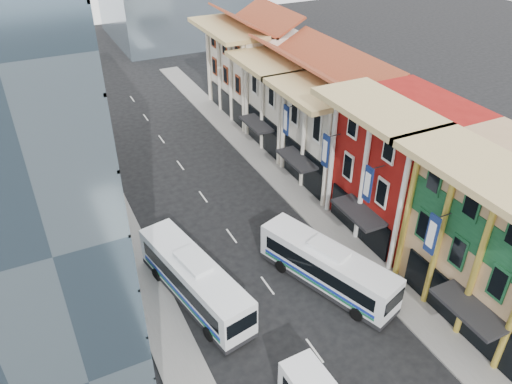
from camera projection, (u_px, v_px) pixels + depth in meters
sidewalk_right at (313, 211)px, 47.37m from camera, size 3.00×90.00×0.15m
sidewalk_left at (137, 263)px, 41.10m from camera, size 3.00×90.00×0.15m
shophouse_red at (404, 168)px, 42.41m from camera, size 8.00×10.00×12.00m
shophouse_cream_near at (340, 134)px, 50.11m from camera, size 8.00×9.00×10.00m
shophouse_cream_mid at (295, 102)px, 56.89m from camera, size 8.00×9.00×10.00m
shophouse_cream_far at (255, 70)px, 64.53m from camera, size 8.00×12.00×11.00m
office_block_far at (2, 113)px, 49.64m from camera, size 10.00×18.00×14.00m
bus_left_far at (194, 279)px, 36.81m from camera, size 5.14×12.36×3.86m
bus_right at (327, 266)px, 38.09m from camera, size 6.47×11.96×3.76m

